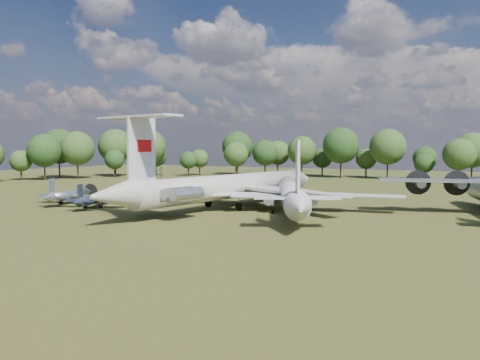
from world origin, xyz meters
The scene contains 6 objects.
ground centered at (0.00, 0.00, 0.00)m, with size 300.00×300.00×0.00m, color #273E14.
il62_airliner centered at (2.29, 2.94, 2.79)m, with size 43.78×56.91×5.58m, color silver, non-canonical shape.
tu104_jet centered at (13.29, 1.97, 2.31)m, with size 34.58×46.11×4.61m, color silver, non-canonical shape.
small_prop_west centered at (-17.70, -8.49, 1.09)m, with size 10.88×14.83×2.18m, color black, non-canonical shape.
small_prop_northwest centered at (-25.64, -6.40, 1.22)m, with size 12.23×16.67×2.45m, color #9B9DA3, non-canonical shape.
person_on_il62 centered at (-0.43, -12.45, 6.49)m, with size 0.66×0.44×1.82m, color olive.
Camera 1 is at (40.39, -65.19, 10.08)m, focal length 35.00 mm.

